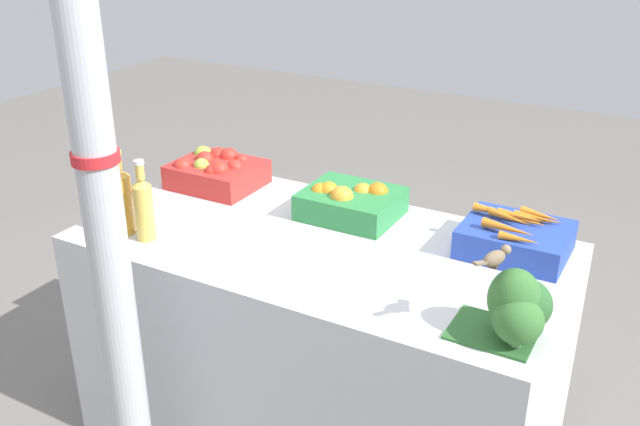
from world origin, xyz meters
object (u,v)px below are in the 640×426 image
object	(u,v)px
orange_crate	(350,202)
broccoli_pile	(518,308)
apple_crate	(216,171)
juice_bottle_golden	(144,207)
sparrow_bird	(496,257)
carrot_crate	(516,237)
juice_bottle_ruby	(98,195)
juice_bottle_amber	(121,199)
support_pole	(101,197)

from	to	relation	value
orange_crate	broccoli_pile	xyz separation A→B (m)	(0.72, -0.47, 0.04)
apple_crate	juice_bottle_golden	distance (m)	0.51
broccoli_pile	sparrow_bird	size ratio (longest dim) A/B	1.91
broccoli_pile	sparrow_bird	distance (m)	0.15
carrot_crate	broccoli_pile	size ratio (longest dim) A/B	1.34
broccoli_pile	juice_bottle_golden	distance (m)	1.23
orange_crate	juice_bottle_ruby	xyz separation A→B (m)	(-0.71, -0.50, 0.06)
juice_bottle_ruby	carrot_crate	bearing A→B (deg)	21.00
orange_crate	apple_crate	bearing A→B (deg)	179.55
orange_crate	carrot_crate	xyz separation A→B (m)	(0.59, 0.00, -0.00)
broccoli_pile	juice_bottle_ruby	distance (m)	1.43
carrot_crate	juice_bottle_golden	distance (m)	1.21
broccoli_pile	juice_bottle_amber	bearing A→B (deg)	-179.09
carrot_crate	broccoli_pile	xyz separation A→B (m)	(0.13, -0.48, 0.04)
broccoli_pile	juice_bottle_amber	size ratio (longest dim) A/B	0.83
juice_bottle_golden	juice_bottle_ruby	bearing A→B (deg)	180.00
juice_bottle_golden	support_pole	bearing A→B (deg)	-60.71
orange_crate	juice_bottle_ruby	size ratio (longest dim) A/B	1.16
broccoli_pile	juice_bottle_amber	world-z (taller)	juice_bottle_amber
broccoli_pile	juice_bottle_ruby	xyz separation A→B (m)	(-1.43, -0.02, 0.03)
orange_crate	juice_bottle_amber	distance (m)	0.79
sparrow_bird	broccoli_pile	bearing A→B (deg)	-61.54
juice_bottle_ruby	juice_bottle_amber	size ratio (longest dim) A/B	0.96
support_pole	carrot_crate	bearing A→B (deg)	43.60
carrot_crate	sparrow_bird	size ratio (longest dim) A/B	2.56
carrot_crate	apple_crate	bearing A→B (deg)	179.94
broccoli_pile	juice_bottle_golden	world-z (taller)	juice_bottle_golden
juice_bottle_ruby	juice_bottle_golden	world-z (taller)	juice_bottle_ruby
orange_crate	juice_bottle_golden	size ratio (longest dim) A/B	1.18
broccoli_pile	sparrow_bird	bearing A→B (deg)	-175.98
support_pole	orange_crate	xyz separation A→B (m)	(0.31, 0.85, -0.27)
sparrow_bird	juice_bottle_amber	bearing A→B (deg)	115.17
orange_crate	carrot_crate	bearing A→B (deg)	0.33
support_pole	juice_bottle_golden	size ratio (longest dim) A/B	8.21
juice_bottle_amber	juice_bottle_golden	xyz separation A→B (m)	(0.10, -0.00, -0.01)
carrot_crate	juice_bottle_amber	world-z (taller)	juice_bottle_amber
orange_crate	broccoli_pile	bearing A→B (deg)	-33.34
broccoli_pile	juice_bottle_ruby	bearing A→B (deg)	-179.16
orange_crate	sparrow_bird	xyz separation A→B (m)	(0.65, -0.48, 0.17)
juice_bottle_golden	sparrow_bird	world-z (taller)	juice_bottle_golden
apple_crate	broccoli_pile	distance (m)	1.40
apple_crate	juice_bottle_amber	bearing A→B (deg)	-91.73
juice_bottle_ruby	juice_bottle_amber	world-z (taller)	juice_bottle_amber
orange_crate	juice_bottle_ruby	bearing A→B (deg)	-145.04
support_pole	sparrow_bird	world-z (taller)	support_pole
sparrow_bird	support_pole	bearing A→B (deg)	135.67
support_pole	orange_crate	world-z (taller)	support_pole
support_pole	broccoli_pile	xyz separation A→B (m)	(1.03, 0.38, -0.23)
support_pole	sparrow_bird	xyz separation A→B (m)	(0.96, 0.37, -0.11)
support_pole	juice_bottle_amber	xyz separation A→B (m)	(-0.30, 0.36, -0.20)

